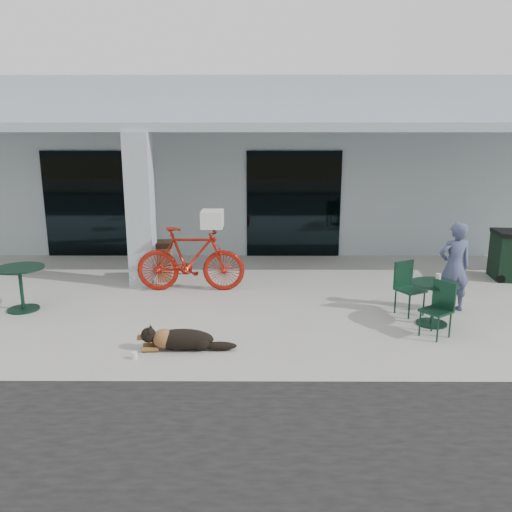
{
  "coord_description": "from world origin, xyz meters",
  "views": [
    {
      "loc": [
        0.9,
        -7.76,
        3.0
      ],
      "look_at": [
        0.86,
        0.7,
        1.0
      ],
      "focal_mm": 35.0,
      "sensor_mm": 36.0,
      "label": 1
    }
  ],
  "objects_px": {
    "bicycle": "(191,259)",
    "cafe_chair_far_a": "(410,289)",
    "dog": "(182,338)",
    "person": "(454,267)",
    "cafe_table_near": "(21,289)",
    "cafe_table_far": "(433,304)",
    "trash_receptacle": "(161,261)",
    "cafe_chair_far_b": "(436,310)",
    "wheeled_bin": "(509,255)"
  },
  "relations": [
    {
      "from": "cafe_table_near",
      "to": "dog",
      "type": "bearing_deg",
      "value": -28.7
    },
    {
      "from": "dog",
      "to": "cafe_chair_far_b",
      "type": "bearing_deg",
      "value": 3.69
    },
    {
      "from": "trash_receptacle",
      "to": "wheeled_bin",
      "type": "relative_size",
      "value": 0.8
    },
    {
      "from": "dog",
      "to": "wheeled_bin",
      "type": "bearing_deg",
      "value": 26.31
    },
    {
      "from": "cafe_chair_far_a",
      "to": "wheeled_bin",
      "type": "xyz_separation_m",
      "value": [
        2.82,
        2.29,
        0.07
      ]
    },
    {
      "from": "bicycle",
      "to": "cafe_chair_far_b",
      "type": "xyz_separation_m",
      "value": [
        4.09,
        -2.4,
        -0.22
      ]
    },
    {
      "from": "cafe_chair_far_a",
      "to": "person",
      "type": "distance_m",
      "value": 0.91
    },
    {
      "from": "trash_receptacle",
      "to": "wheeled_bin",
      "type": "height_order",
      "value": "wheeled_bin"
    },
    {
      "from": "dog",
      "to": "person",
      "type": "distance_m",
      "value": 4.91
    },
    {
      "from": "cafe_chair_far_b",
      "to": "wheeled_bin",
      "type": "distance_m",
      "value": 4.28
    },
    {
      "from": "cafe_chair_far_b",
      "to": "trash_receptacle",
      "type": "distance_m",
      "value": 5.76
    },
    {
      "from": "bicycle",
      "to": "dog",
      "type": "xyz_separation_m",
      "value": [
        0.25,
        -2.9,
        -0.47
      ]
    },
    {
      "from": "cafe_table_far",
      "to": "wheeled_bin",
      "type": "relative_size",
      "value": 0.72
    },
    {
      "from": "cafe_table_far",
      "to": "cafe_chair_far_a",
      "type": "relative_size",
      "value": 0.83
    },
    {
      "from": "dog",
      "to": "cafe_chair_far_a",
      "type": "distance_m",
      "value": 4.04
    },
    {
      "from": "bicycle",
      "to": "cafe_chair_far_a",
      "type": "xyz_separation_m",
      "value": [
        3.99,
        -1.39,
        -0.19
      ]
    },
    {
      "from": "cafe_chair_far_b",
      "to": "cafe_table_near",
      "type": "bearing_deg",
      "value": -136.09
    },
    {
      "from": "dog",
      "to": "cafe_chair_far_b",
      "type": "relative_size",
      "value": 1.23
    },
    {
      "from": "cafe_table_near",
      "to": "cafe_table_far",
      "type": "relative_size",
      "value": 1.11
    },
    {
      "from": "person",
      "to": "cafe_table_near",
      "type": "bearing_deg",
      "value": -5.04
    },
    {
      "from": "cafe_table_near",
      "to": "cafe_table_far",
      "type": "bearing_deg",
      "value": -5.42
    },
    {
      "from": "trash_receptacle",
      "to": "wheeled_bin",
      "type": "distance_m",
      "value": 7.55
    },
    {
      "from": "dog",
      "to": "trash_receptacle",
      "type": "height_order",
      "value": "trash_receptacle"
    },
    {
      "from": "dog",
      "to": "person",
      "type": "relative_size",
      "value": 0.66
    },
    {
      "from": "cafe_chair_far_b",
      "to": "person",
      "type": "bearing_deg",
      "value": 113.62
    },
    {
      "from": "bicycle",
      "to": "cafe_chair_far_a",
      "type": "relative_size",
      "value": 2.34
    },
    {
      "from": "wheeled_bin",
      "to": "cafe_chair_far_a",
      "type": "bearing_deg",
      "value": -133.47
    },
    {
      "from": "cafe_table_near",
      "to": "cafe_chair_far_b",
      "type": "relative_size",
      "value": 0.98
    },
    {
      "from": "dog",
      "to": "cafe_table_near",
      "type": "relative_size",
      "value": 1.25
    },
    {
      "from": "bicycle",
      "to": "trash_receptacle",
      "type": "relative_size",
      "value": 2.52
    },
    {
      "from": "dog",
      "to": "cafe_table_far",
      "type": "xyz_separation_m",
      "value": [
        3.98,
        1.03,
        0.18
      ]
    },
    {
      "from": "cafe_table_far",
      "to": "wheeled_bin",
      "type": "distance_m",
      "value": 3.79
    },
    {
      "from": "cafe_table_near",
      "to": "cafe_chair_far_a",
      "type": "xyz_separation_m",
      "value": [
        6.85,
        -0.19,
        0.06
      ]
    },
    {
      "from": "cafe_table_far",
      "to": "trash_receptacle",
      "type": "relative_size",
      "value": 0.89
    },
    {
      "from": "cafe_table_near",
      "to": "cafe_chair_far_a",
      "type": "height_order",
      "value": "cafe_chair_far_a"
    },
    {
      "from": "cafe_chair_far_b",
      "to": "trash_receptacle",
      "type": "bearing_deg",
      "value": -159.39
    },
    {
      "from": "cafe_table_far",
      "to": "trash_receptacle",
      "type": "xyz_separation_m",
      "value": [
        -4.97,
        2.62,
        0.07
      ]
    },
    {
      "from": "dog",
      "to": "wheeled_bin",
      "type": "height_order",
      "value": "wheeled_bin"
    },
    {
      "from": "bicycle",
      "to": "dog",
      "type": "relative_size",
      "value": 2.04
    },
    {
      "from": "cafe_table_far",
      "to": "wheeled_bin",
      "type": "xyz_separation_m",
      "value": [
        2.58,
        2.77,
        0.17
      ]
    },
    {
      "from": "person",
      "to": "cafe_chair_far_b",
      "type": "bearing_deg",
      "value": 54.64
    },
    {
      "from": "bicycle",
      "to": "wheeled_bin",
      "type": "height_order",
      "value": "bicycle"
    },
    {
      "from": "cafe_table_near",
      "to": "person",
      "type": "height_order",
      "value": "person"
    },
    {
      "from": "cafe_table_near",
      "to": "wheeled_bin",
      "type": "bearing_deg",
      "value": 12.24
    },
    {
      "from": "cafe_chair_far_a",
      "to": "wheeled_bin",
      "type": "height_order",
      "value": "wheeled_bin"
    },
    {
      "from": "dog",
      "to": "trash_receptacle",
      "type": "relative_size",
      "value": 1.24
    },
    {
      "from": "trash_receptacle",
      "to": "cafe_chair_far_b",
      "type": "bearing_deg",
      "value": -33.09
    },
    {
      "from": "dog",
      "to": "trash_receptacle",
      "type": "xyz_separation_m",
      "value": [
        -0.99,
        3.65,
        0.25
      ]
    },
    {
      "from": "cafe_chair_far_a",
      "to": "person",
      "type": "xyz_separation_m",
      "value": [
        0.81,
        0.22,
        0.34
      ]
    },
    {
      "from": "bicycle",
      "to": "cafe_chair_far_a",
      "type": "distance_m",
      "value": 4.23
    }
  ]
}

